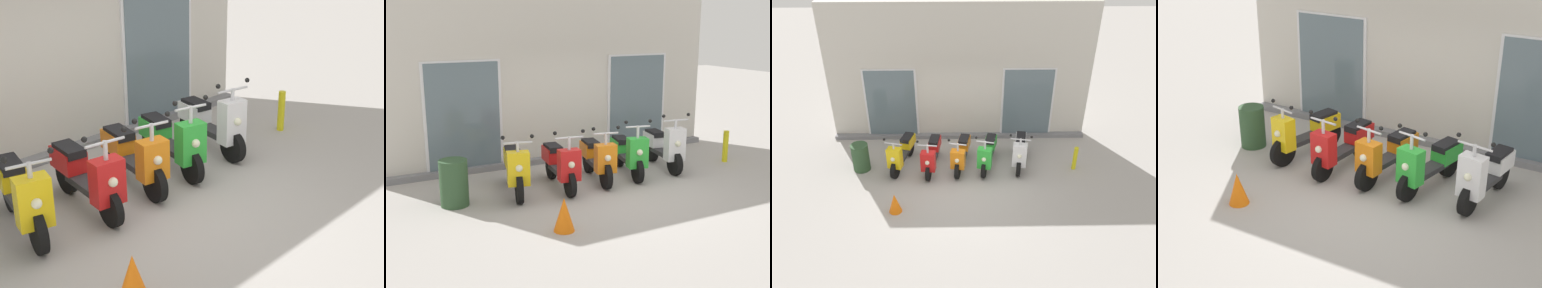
% 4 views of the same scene
% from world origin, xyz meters
% --- Properties ---
extents(ground_plane, '(40.00, 40.00, 0.00)m').
position_xyz_m(ground_plane, '(0.00, 0.00, 0.00)').
color(ground_plane, '#A8A39E').
extents(storefront_facade, '(7.91, 0.50, 4.20)m').
position_xyz_m(storefront_facade, '(0.00, 2.65, 2.02)').
color(storefront_facade, beige).
rests_on(storefront_facade, ground_plane).
extents(scooter_yellow, '(0.73, 1.64, 1.20)m').
position_xyz_m(scooter_yellow, '(-1.64, 0.83, 0.48)').
color(scooter_yellow, black).
rests_on(scooter_yellow, ground_plane).
extents(scooter_red, '(0.60, 1.61, 1.21)m').
position_xyz_m(scooter_red, '(-0.79, 0.72, 0.47)').
color(scooter_red, black).
rests_on(scooter_red, ground_plane).
extents(scooter_orange, '(0.65, 1.58, 1.19)m').
position_xyz_m(scooter_orange, '(0.03, 0.78, 0.46)').
color(scooter_orange, black).
rests_on(scooter_orange, ground_plane).
extents(scooter_green, '(0.72, 1.61, 1.24)m').
position_xyz_m(scooter_green, '(0.78, 0.82, 0.46)').
color(scooter_green, black).
rests_on(scooter_green, ground_plane).
extents(scooter_white, '(0.66, 1.56, 1.26)m').
position_xyz_m(scooter_white, '(1.69, 0.84, 0.48)').
color(scooter_white, black).
rests_on(scooter_white, ground_plane).
extents(curb_bollard, '(0.12, 0.12, 0.70)m').
position_xyz_m(curb_bollard, '(3.22, 0.62, 0.35)').
color(curb_bollard, yellow).
rests_on(curb_bollard, ground_plane).
extents(traffic_cone, '(0.32, 0.32, 0.52)m').
position_xyz_m(traffic_cone, '(-1.61, -1.11, 0.26)').
color(traffic_cone, orange).
rests_on(traffic_cone, ground_plane).
extents(trash_bin, '(0.48, 0.48, 0.80)m').
position_xyz_m(trash_bin, '(-2.79, 0.71, 0.40)').
color(trash_bin, '#2D4C2D').
rests_on(trash_bin, ground_plane).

